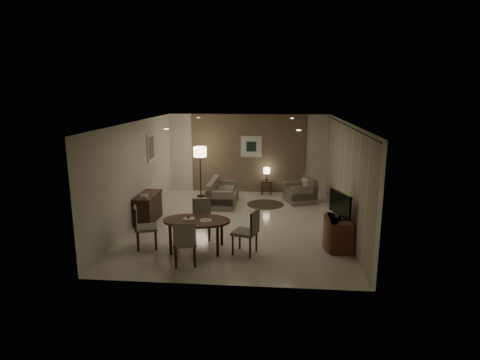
# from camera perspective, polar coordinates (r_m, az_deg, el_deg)

# --- Properties ---
(room_shell) EXTENTS (5.50, 7.00, 2.70)m
(room_shell) POSITION_cam_1_polar(r_m,az_deg,el_deg) (10.85, 0.09, 1.26)
(room_shell) COLOR beige
(room_shell) RESTS_ON ground
(taupe_accent) EXTENTS (3.96, 0.03, 2.70)m
(taupe_accent) POSITION_cam_1_polar(r_m,az_deg,el_deg) (13.88, 1.20, 3.78)
(taupe_accent) COLOR brown
(taupe_accent) RESTS_ON wall_back
(curtain_wall) EXTENTS (0.08, 6.70, 2.58)m
(curtain_wall) POSITION_cam_1_polar(r_m,az_deg,el_deg) (10.57, 14.52, 0.38)
(curtain_wall) COLOR #BAAE91
(curtain_wall) RESTS_ON wall_right
(curtain_rod) EXTENTS (0.03, 6.80, 0.03)m
(curtain_rod) POSITION_cam_1_polar(r_m,az_deg,el_deg) (10.38, 14.93, 7.51)
(curtain_rod) COLOR black
(curtain_rod) RESTS_ON wall_right
(art_back_frame) EXTENTS (0.72, 0.03, 0.72)m
(art_back_frame) POSITION_cam_1_polar(r_m,az_deg,el_deg) (13.81, 1.62, 4.78)
(art_back_frame) COLOR silver
(art_back_frame) RESTS_ON wall_back
(art_back_canvas) EXTENTS (0.34, 0.01, 0.34)m
(art_back_canvas) POSITION_cam_1_polar(r_m,az_deg,el_deg) (13.80, 1.61, 4.77)
(art_back_canvas) COLOR black
(art_back_canvas) RESTS_ON wall_back
(art_left_frame) EXTENTS (0.03, 0.60, 0.80)m
(art_left_frame) POSITION_cam_1_polar(r_m,az_deg,el_deg) (12.08, -12.57, 4.53)
(art_left_frame) COLOR silver
(art_left_frame) RESTS_ON wall_left
(art_left_canvas) EXTENTS (0.01, 0.46, 0.64)m
(art_left_canvas) POSITION_cam_1_polar(r_m,az_deg,el_deg) (12.07, -12.50, 4.53)
(art_left_canvas) COLOR gray
(art_left_canvas) RESTS_ON wall_left
(downlight_nl) EXTENTS (0.10, 0.10, 0.01)m
(downlight_nl) POSITION_cam_1_polar(r_m,az_deg,el_deg) (8.75, -10.43, 7.13)
(downlight_nl) COLOR white
(downlight_nl) RESTS_ON ceiling
(downlight_nr) EXTENTS (0.10, 0.10, 0.01)m
(downlight_nr) POSITION_cam_1_polar(r_m,az_deg,el_deg) (8.45, 8.35, 7.01)
(downlight_nr) COLOR white
(downlight_nr) RESTS_ON ceiling
(downlight_fl) EXTENTS (0.10, 0.10, 0.01)m
(downlight_fl) POSITION_cam_1_polar(r_m,az_deg,el_deg) (12.25, -5.94, 8.81)
(downlight_fl) COLOR white
(downlight_fl) RESTS_ON ceiling
(downlight_fr) EXTENTS (0.10, 0.10, 0.01)m
(downlight_fr) POSITION_cam_1_polar(r_m,az_deg,el_deg) (12.03, 7.42, 8.70)
(downlight_fr) COLOR white
(downlight_fr) RESTS_ON ceiling
(console_desk) EXTENTS (0.48, 1.20, 0.75)m
(console_desk) POSITION_cam_1_polar(r_m,az_deg,el_deg) (11.20, -12.92, -3.85)
(console_desk) COLOR #412815
(console_desk) RESTS_ON floor
(telephone) EXTENTS (0.20, 0.14, 0.09)m
(telephone) POSITION_cam_1_polar(r_m,az_deg,el_deg) (10.81, -13.51, -2.13)
(telephone) COLOR white
(telephone) RESTS_ON console_desk
(tv_cabinet) EXTENTS (0.48, 0.90, 0.70)m
(tv_cabinet) POSITION_cam_1_polar(r_m,az_deg,el_deg) (9.37, 13.95, -7.36)
(tv_cabinet) COLOR brown
(tv_cabinet) RESTS_ON floor
(flat_tv) EXTENTS (0.36, 0.85, 0.60)m
(flat_tv) POSITION_cam_1_polar(r_m,az_deg,el_deg) (9.16, 14.05, -3.41)
(flat_tv) COLOR black
(flat_tv) RESTS_ON tv_cabinet
(dining_table) EXTENTS (1.49, 0.93, 0.70)m
(dining_table) POSITION_cam_1_polar(r_m,az_deg,el_deg) (9.05, -6.16, -7.76)
(dining_table) COLOR #412815
(dining_table) RESTS_ON floor
(chair_near) EXTENTS (0.55, 0.55, 0.95)m
(chair_near) POSITION_cam_1_polar(r_m,az_deg,el_deg) (8.33, -7.86, -8.73)
(chair_near) COLOR gray
(chair_near) RESTS_ON floor
(chair_far) EXTENTS (0.51, 0.51, 0.94)m
(chair_far) POSITION_cam_1_polar(r_m,az_deg,el_deg) (9.65, -5.54, -5.66)
(chair_far) COLOR gray
(chair_far) RESTS_ON floor
(chair_left) EXTENTS (0.59, 0.59, 0.97)m
(chair_left) POSITION_cam_1_polar(r_m,az_deg,el_deg) (9.31, -13.18, -6.54)
(chair_left) COLOR gray
(chair_left) RESTS_ON floor
(chair_right) EXTENTS (0.60, 0.60, 1.00)m
(chair_right) POSITION_cam_1_polar(r_m,az_deg,el_deg) (8.76, 0.69, -7.36)
(chair_right) COLOR gray
(chair_right) RESTS_ON floor
(plate_a) EXTENTS (0.26, 0.26, 0.02)m
(plate_a) POSITION_cam_1_polar(r_m,az_deg,el_deg) (9.01, -7.28, -5.46)
(plate_a) COLOR white
(plate_a) RESTS_ON dining_table
(plate_b) EXTENTS (0.26, 0.26, 0.02)m
(plate_b) POSITION_cam_1_polar(r_m,az_deg,el_deg) (8.84, -4.87, -5.76)
(plate_b) COLOR white
(plate_b) RESTS_ON dining_table
(fruit_apple) EXTENTS (0.09, 0.09, 0.09)m
(fruit_apple) POSITION_cam_1_polar(r_m,az_deg,el_deg) (9.00, -7.29, -5.14)
(fruit_apple) COLOR #B95A15
(fruit_apple) RESTS_ON plate_a
(napkin) EXTENTS (0.12, 0.08, 0.03)m
(napkin) POSITION_cam_1_polar(r_m,az_deg,el_deg) (8.84, -4.87, -5.62)
(napkin) COLOR white
(napkin) RESTS_ON plate_b
(round_rug) EXTENTS (1.15, 1.15, 0.01)m
(round_rug) POSITION_cam_1_polar(r_m,az_deg,el_deg) (12.57, 3.63, -3.47)
(round_rug) COLOR #3C3821
(round_rug) RESTS_ON floor
(sofa) EXTENTS (1.64, 0.83, 0.77)m
(sofa) POSITION_cam_1_polar(r_m,az_deg,el_deg) (12.50, -2.41, -1.77)
(sofa) COLOR gray
(sofa) RESTS_ON floor
(armchair) EXTENTS (1.08, 1.10, 0.78)m
(armchair) POSITION_cam_1_polar(r_m,az_deg,el_deg) (12.83, 8.52, -1.49)
(armchair) COLOR gray
(armchair) RESTS_ON floor
(side_table) EXTENTS (0.37, 0.37, 0.47)m
(side_table) POSITION_cam_1_polar(r_m,az_deg,el_deg) (13.77, 3.79, -1.04)
(side_table) COLOR #311F10
(side_table) RESTS_ON floor
(table_lamp) EXTENTS (0.22, 0.22, 0.50)m
(table_lamp) POSITION_cam_1_polar(r_m,az_deg,el_deg) (13.66, 3.82, 0.94)
(table_lamp) COLOR #FFEAC1
(table_lamp) RESTS_ON side_table
(floor_lamp) EXTENTS (0.42, 0.42, 1.68)m
(floor_lamp) POSITION_cam_1_polar(r_m,az_deg,el_deg) (13.36, -5.65, 1.14)
(floor_lamp) COLOR #FFE5B7
(floor_lamp) RESTS_ON floor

